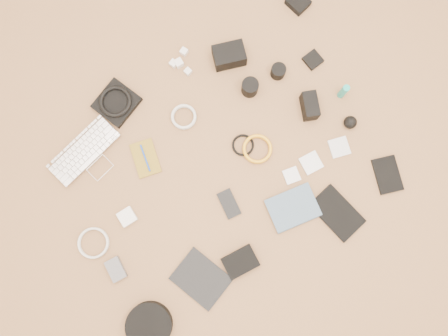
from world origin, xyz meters
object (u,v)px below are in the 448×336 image
tablet (201,279)px  paperback (300,225)px  laptop (92,159)px  headphone_case (149,325)px  phone (229,204)px  dslr_camera (229,56)px

tablet → paperback: size_ratio=1.05×
laptop → paperback: 0.94m
headphone_case → paperback: size_ratio=0.92×
headphone_case → phone: bearing=23.8°
phone → headphone_case: (-0.54, -0.24, 0.02)m
tablet → phone: (0.27, 0.20, -0.00)m
phone → paperback: (0.20, -0.24, 0.01)m
dslr_camera → phone: bearing=-103.6°
tablet → paperback: bearing=-23.3°
dslr_camera → phone: 0.65m
tablet → headphone_case: size_ratio=1.14×
dslr_camera → laptop: bearing=-156.2°
phone → paperback: bearing=-41.7°
tablet → headphone_case: (-0.27, -0.04, 0.02)m
dslr_camera → phone: size_ratio=1.15×
dslr_camera → paperback: (-0.15, -0.78, -0.03)m
laptop → tablet: bearing=-92.2°
phone → headphone_case: 0.59m
laptop → paperback: (0.60, -0.72, -0.00)m
tablet → paperback: (0.47, -0.04, 0.01)m
tablet → phone: size_ratio=1.79×
dslr_camera → headphone_case: dslr_camera is taller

